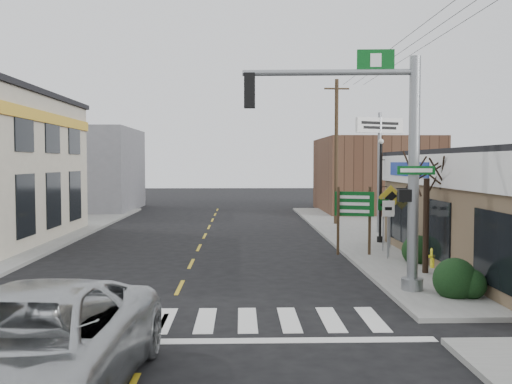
{
  "coord_description": "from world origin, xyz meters",
  "views": [
    {
      "loc": [
        1.84,
        -13.05,
        3.78
      ],
      "look_at": [
        2.35,
        5.57,
        2.8
      ],
      "focal_mm": 40.0,
      "sensor_mm": 36.0,
      "label": 1
    }
  ],
  "objects_px": {
    "guide_sign": "(354,211)",
    "bare_tree": "(427,161)",
    "lamp_post": "(382,182)",
    "traffic_signal_pole": "(386,148)",
    "suv": "(29,351)",
    "fire_hydrant": "(433,257)",
    "utility_pole_far": "(336,150)",
    "dance_center_sign": "(380,141)"
  },
  "relations": [
    {
      "from": "utility_pole_far",
      "to": "bare_tree",
      "type": "bearing_deg",
      "value": -90.83
    },
    {
      "from": "dance_center_sign",
      "to": "bare_tree",
      "type": "bearing_deg",
      "value": -120.23
    },
    {
      "from": "bare_tree",
      "to": "suv",
      "type": "bearing_deg",
      "value": -133.5
    },
    {
      "from": "dance_center_sign",
      "to": "utility_pole_far",
      "type": "xyz_separation_m",
      "value": [
        -1.5,
        4.36,
        -0.35
      ]
    },
    {
      "from": "lamp_post",
      "to": "utility_pole_far",
      "type": "bearing_deg",
      "value": 117.94
    },
    {
      "from": "dance_center_sign",
      "to": "bare_tree",
      "type": "relative_size",
      "value": 1.33
    },
    {
      "from": "bare_tree",
      "to": "utility_pole_far",
      "type": "bearing_deg",
      "value": 91.64
    },
    {
      "from": "suv",
      "to": "utility_pole_far",
      "type": "relative_size",
      "value": 0.77
    },
    {
      "from": "traffic_signal_pole",
      "to": "lamp_post",
      "type": "distance_m",
      "value": 10.04
    },
    {
      "from": "dance_center_sign",
      "to": "bare_tree",
      "type": "xyz_separation_m",
      "value": [
        -1.07,
        -10.75,
        -1.04
      ]
    },
    {
      "from": "dance_center_sign",
      "to": "utility_pole_far",
      "type": "height_order",
      "value": "utility_pole_far"
    },
    {
      "from": "dance_center_sign",
      "to": "bare_tree",
      "type": "height_order",
      "value": "dance_center_sign"
    },
    {
      "from": "suv",
      "to": "guide_sign",
      "type": "xyz_separation_m",
      "value": [
        7.7,
        13.53,
        0.97
      ]
    },
    {
      "from": "suv",
      "to": "bare_tree",
      "type": "bearing_deg",
      "value": 49.75
    },
    {
      "from": "lamp_post",
      "to": "bare_tree",
      "type": "distance_m",
      "value": 7.28
    },
    {
      "from": "lamp_post",
      "to": "fire_hydrant",
      "type": "bearing_deg",
      "value": -65.38
    },
    {
      "from": "guide_sign",
      "to": "lamp_post",
      "type": "distance_m",
      "value": 4.14
    },
    {
      "from": "guide_sign",
      "to": "fire_hydrant",
      "type": "relative_size",
      "value": 3.81
    },
    {
      "from": "traffic_signal_pole",
      "to": "bare_tree",
      "type": "bearing_deg",
      "value": 55.02
    },
    {
      "from": "traffic_signal_pole",
      "to": "suv",
      "type": "bearing_deg",
      "value": -130.91
    },
    {
      "from": "utility_pole_far",
      "to": "guide_sign",
      "type": "bearing_deg",
      "value": -98.47
    },
    {
      "from": "traffic_signal_pole",
      "to": "guide_sign",
      "type": "bearing_deg",
      "value": 90.57
    },
    {
      "from": "fire_hydrant",
      "to": "utility_pole_far",
      "type": "height_order",
      "value": "utility_pole_far"
    },
    {
      "from": "bare_tree",
      "to": "utility_pole_far",
      "type": "xyz_separation_m",
      "value": [
        -0.43,
        15.11,
        0.69
      ]
    },
    {
      "from": "fire_hydrant",
      "to": "dance_center_sign",
      "type": "height_order",
      "value": "dance_center_sign"
    },
    {
      "from": "lamp_post",
      "to": "suv",
      "type": "bearing_deg",
      "value": -97.1
    },
    {
      "from": "traffic_signal_pole",
      "to": "bare_tree",
      "type": "height_order",
      "value": "traffic_signal_pole"
    },
    {
      "from": "fire_hydrant",
      "to": "bare_tree",
      "type": "relative_size",
      "value": 0.15
    },
    {
      "from": "utility_pole_far",
      "to": "suv",
      "type": "bearing_deg",
      "value": -112.1
    },
    {
      "from": "guide_sign",
      "to": "utility_pole_far",
      "type": "relative_size",
      "value": 0.32
    },
    {
      "from": "bare_tree",
      "to": "guide_sign",
      "type": "bearing_deg",
      "value": 113.8
    },
    {
      "from": "guide_sign",
      "to": "bare_tree",
      "type": "relative_size",
      "value": 0.57
    },
    {
      "from": "suv",
      "to": "fire_hydrant",
      "type": "height_order",
      "value": "suv"
    },
    {
      "from": "fire_hydrant",
      "to": "lamp_post",
      "type": "bearing_deg",
      "value": 92.18
    },
    {
      "from": "traffic_signal_pole",
      "to": "lamp_post",
      "type": "bearing_deg",
      "value": 80.45
    },
    {
      "from": "fire_hydrant",
      "to": "lamp_post",
      "type": "xyz_separation_m",
      "value": [
        -0.24,
        6.32,
        2.35
      ]
    },
    {
      "from": "fire_hydrant",
      "to": "dance_center_sign",
      "type": "relative_size",
      "value": 0.11
    },
    {
      "from": "guide_sign",
      "to": "dance_center_sign",
      "type": "xyz_separation_m",
      "value": [
        2.7,
        7.05,
        2.97
      ]
    },
    {
      "from": "guide_sign",
      "to": "lamp_post",
      "type": "height_order",
      "value": "lamp_post"
    },
    {
      "from": "fire_hydrant",
      "to": "bare_tree",
      "type": "height_order",
      "value": "bare_tree"
    },
    {
      "from": "suv",
      "to": "utility_pole_far",
      "type": "xyz_separation_m",
      "value": [
        8.9,
        24.94,
        3.59
      ]
    },
    {
      "from": "guide_sign",
      "to": "lamp_post",
      "type": "xyz_separation_m",
      "value": [
        1.96,
        3.5,
        0.99
      ]
    }
  ]
}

